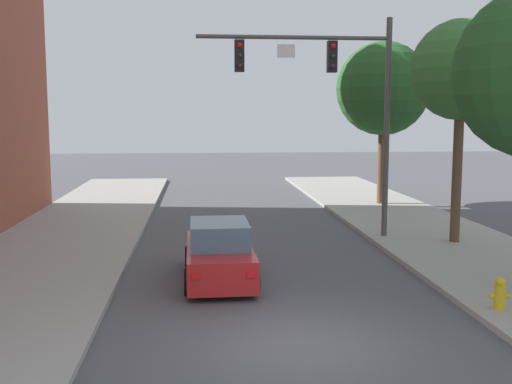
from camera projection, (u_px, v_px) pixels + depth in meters
The scene contains 6 objects.
ground_plane at pixel (301, 345), 11.57m from camera, with size 120.00×120.00×0.00m, color #4C4C51.
traffic_signal_mast at pixel (334, 86), 20.60m from camera, with size 6.64×0.38×7.50m.
car_lead_red at pixel (219, 254), 16.05m from camera, with size 1.87×4.26×1.60m.
fire_hydrant at pixel (500, 294), 13.19m from camera, with size 0.48×0.24×0.72m.
street_tree_second at pixel (461, 71), 19.69m from camera, with size 3.28×3.28×7.32m.
street_tree_third at pixel (383, 89), 28.55m from camera, with size 4.39×4.39×7.66m.
Camera 1 is at (-1.90, -10.98, 4.36)m, focal length 42.58 mm.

